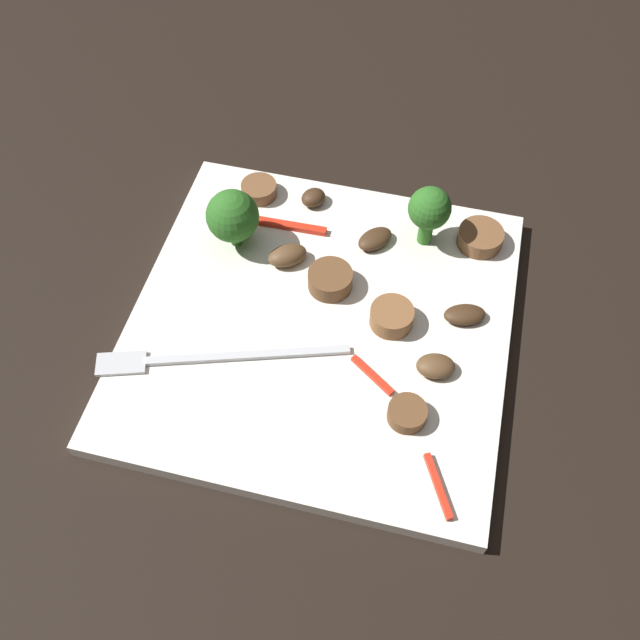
{
  "coord_description": "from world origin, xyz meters",
  "views": [
    {
      "loc": [
        -0.07,
        0.28,
        0.44
      ],
      "look_at": [
        0.0,
        0.0,
        0.01
      ],
      "focal_mm": 39.25,
      "sensor_mm": 36.0,
      "label": 1
    }
  ],
  "objects_px": {
    "sausage_slice_0": "(259,190)",
    "broccoli_floret_0": "(429,210)",
    "sausage_slice_1": "(407,413)",
    "mushroom_0": "(375,239)",
    "broccoli_floret_1": "(233,216)",
    "pepper_strip_0": "(438,486)",
    "pepper_strip_1": "(290,226)",
    "fork": "(204,358)",
    "mushroom_1": "(287,255)",
    "plate": "(320,325)",
    "pepper_strip_2": "(372,375)",
    "mushroom_3": "(436,366)",
    "sausage_slice_4": "(480,238)",
    "sausage_slice_3": "(392,317)",
    "sausage_slice_2": "(325,279)",
    "mushroom_2": "(465,315)",
    "mushroom_4": "(313,198)"
  },
  "relations": [
    {
      "from": "broccoli_floret_1",
      "to": "mushroom_1",
      "type": "xyz_separation_m",
      "value": [
        -0.04,
        0.01,
        -0.02
      ]
    },
    {
      "from": "broccoli_floret_0",
      "to": "pepper_strip_0",
      "type": "distance_m",
      "value": 0.21
    },
    {
      "from": "mushroom_4",
      "to": "sausage_slice_4",
      "type": "bearing_deg",
      "value": 175.41
    },
    {
      "from": "sausage_slice_1",
      "to": "pepper_strip_2",
      "type": "distance_m",
      "value": 0.04
    },
    {
      "from": "broccoli_floret_0",
      "to": "pepper_strip_1",
      "type": "height_order",
      "value": "broccoli_floret_0"
    },
    {
      "from": "mushroom_0",
      "to": "pepper_strip_0",
      "type": "height_order",
      "value": "mushroom_0"
    },
    {
      "from": "sausage_slice_0",
      "to": "sausage_slice_1",
      "type": "relative_size",
      "value": 1.1
    },
    {
      "from": "mushroom_4",
      "to": "pepper_strip_2",
      "type": "distance_m",
      "value": 0.17
    },
    {
      "from": "broccoli_floret_1",
      "to": "sausage_slice_1",
      "type": "relative_size",
      "value": 1.92
    },
    {
      "from": "mushroom_2",
      "to": "mushroom_3",
      "type": "relative_size",
      "value": 1.14
    },
    {
      "from": "plate",
      "to": "pepper_strip_2",
      "type": "bearing_deg",
      "value": 141.08
    },
    {
      "from": "plate",
      "to": "sausage_slice_4",
      "type": "relative_size",
      "value": 7.74
    },
    {
      "from": "sausage_slice_0",
      "to": "sausage_slice_4",
      "type": "bearing_deg",
      "value": 177.06
    },
    {
      "from": "broccoli_floret_0",
      "to": "sausage_slice_4",
      "type": "distance_m",
      "value": 0.05
    },
    {
      "from": "plate",
      "to": "sausage_slice_1",
      "type": "xyz_separation_m",
      "value": [
        -0.08,
        0.06,
        0.01
      ]
    },
    {
      "from": "sausage_slice_2",
      "to": "mushroom_0",
      "type": "height_order",
      "value": "sausage_slice_2"
    },
    {
      "from": "sausage_slice_0",
      "to": "pepper_strip_2",
      "type": "bearing_deg",
      "value": 130.25
    },
    {
      "from": "mushroom_0",
      "to": "sausage_slice_0",
      "type": "bearing_deg",
      "value": -15.65
    },
    {
      "from": "plate",
      "to": "sausage_slice_2",
      "type": "xyz_separation_m",
      "value": [
        0.0,
        -0.03,
        0.01
      ]
    },
    {
      "from": "sausage_slice_1",
      "to": "pepper_strip_1",
      "type": "height_order",
      "value": "sausage_slice_1"
    },
    {
      "from": "mushroom_1",
      "to": "pepper_strip_1",
      "type": "height_order",
      "value": "mushroom_1"
    },
    {
      "from": "sausage_slice_0",
      "to": "broccoli_floret_0",
      "type": "bearing_deg",
      "value": 173.3
    },
    {
      "from": "sausage_slice_2",
      "to": "mushroom_2",
      "type": "relative_size",
      "value": 1.09
    },
    {
      "from": "pepper_strip_0",
      "to": "pepper_strip_1",
      "type": "relative_size",
      "value": 0.74
    },
    {
      "from": "sausage_slice_3",
      "to": "mushroom_4",
      "type": "xyz_separation_m",
      "value": [
        0.08,
        -0.1,
        -0.0
      ]
    },
    {
      "from": "sausage_slice_3",
      "to": "pepper_strip_2",
      "type": "relative_size",
      "value": 0.82
    },
    {
      "from": "sausage_slice_1",
      "to": "sausage_slice_4",
      "type": "relative_size",
      "value": 0.75
    },
    {
      "from": "sausage_slice_1",
      "to": "pepper_strip_1",
      "type": "relative_size",
      "value": 0.45
    },
    {
      "from": "mushroom_4",
      "to": "pepper_strip_2",
      "type": "bearing_deg",
      "value": 117.93
    },
    {
      "from": "pepper_strip_1",
      "to": "broccoli_floret_1",
      "type": "bearing_deg",
      "value": 33.31
    },
    {
      "from": "sausage_slice_1",
      "to": "mushroom_3",
      "type": "xyz_separation_m",
      "value": [
        -0.01,
        -0.04,
        0.0
      ]
    },
    {
      "from": "fork",
      "to": "pepper_strip_0",
      "type": "bearing_deg",
      "value": 145.04
    },
    {
      "from": "mushroom_0",
      "to": "pepper_strip_2",
      "type": "distance_m",
      "value": 0.12
    },
    {
      "from": "mushroom_1",
      "to": "mushroom_2",
      "type": "bearing_deg",
      "value": 171.37
    },
    {
      "from": "sausage_slice_4",
      "to": "pepper_strip_2",
      "type": "relative_size",
      "value": 0.91
    },
    {
      "from": "broccoli_floret_0",
      "to": "mushroom_0",
      "type": "bearing_deg",
      "value": 18.46
    },
    {
      "from": "fork",
      "to": "mushroom_0",
      "type": "height_order",
      "value": "mushroom_0"
    },
    {
      "from": "sausage_slice_0",
      "to": "pepper_strip_2",
      "type": "relative_size",
      "value": 0.76
    },
    {
      "from": "fork",
      "to": "sausage_slice_4",
      "type": "distance_m",
      "value": 0.24
    },
    {
      "from": "plate",
      "to": "mushroom_1",
      "type": "height_order",
      "value": "mushroom_1"
    },
    {
      "from": "fork",
      "to": "pepper_strip_2",
      "type": "relative_size",
      "value": 4.48
    },
    {
      "from": "mushroom_0",
      "to": "mushroom_3",
      "type": "relative_size",
      "value": 1.11
    },
    {
      "from": "plate",
      "to": "mushroom_2",
      "type": "xyz_separation_m",
      "value": [
        -0.1,
        -0.03,
        0.01
      ]
    },
    {
      "from": "mushroom_0",
      "to": "pepper_strip_0",
      "type": "distance_m",
      "value": 0.21
    },
    {
      "from": "sausage_slice_1",
      "to": "mushroom_1",
      "type": "bearing_deg",
      "value": -44.49
    },
    {
      "from": "pepper_strip_1",
      "to": "pepper_strip_2",
      "type": "distance_m",
      "value": 0.15
    },
    {
      "from": "plate",
      "to": "mushroom_0",
      "type": "xyz_separation_m",
      "value": [
        -0.02,
        -0.08,
        0.01
      ]
    },
    {
      "from": "mushroom_2",
      "to": "plate",
      "type": "bearing_deg",
      "value": 14.57
    },
    {
      "from": "sausage_slice_1",
      "to": "mushroom_0",
      "type": "distance_m",
      "value": 0.15
    },
    {
      "from": "sausage_slice_3",
      "to": "sausage_slice_0",
      "type": "bearing_deg",
      "value": -37.7
    }
  ]
}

